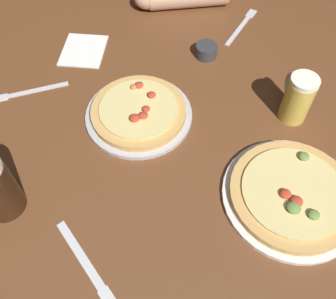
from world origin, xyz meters
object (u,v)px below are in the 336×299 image
object	(u,v)px
pizza_plate_far	(139,112)
napkin_folded	(83,50)
fork_left	(28,92)
knife_spare	(88,266)
ramekin_butter	(206,51)
beer_mug_amber	(297,97)
fork_spare	(242,26)
pizza_plate_near	(292,195)

from	to	relation	value
pizza_plate_far	napkin_folded	xyz separation A→B (m)	(-0.10, 0.30, -0.01)
pizza_plate_far	napkin_folded	size ratio (longest dim) A/B	1.90
pizza_plate_far	fork_left	bearing A→B (deg)	147.60
knife_spare	ramekin_butter	bearing A→B (deg)	49.72
beer_mug_amber	napkin_folded	world-z (taller)	beer_mug_amber
fork_spare	pizza_plate_far	bearing A→B (deg)	-146.41
napkin_folded	fork_spare	bearing A→B (deg)	-3.27
pizza_plate_far	beer_mug_amber	xyz separation A→B (m)	(0.39, -0.11, 0.05)
pizza_plate_far	fork_left	xyz separation A→B (m)	(-0.28, 0.17, -0.01)
fork_left	napkin_folded	bearing A→B (deg)	36.07
fork_spare	knife_spare	xyz separation A→B (m)	(-0.61, -0.63, 0.00)
beer_mug_amber	fork_left	size ratio (longest dim) A/B	0.63
fork_spare	beer_mug_amber	bearing A→B (deg)	-93.58
knife_spare	fork_spare	bearing A→B (deg)	45.97
ramekin_butter	fork_spare	world-z (taller)	ramekin_butter
fork_left	fork_spare	world-z (taller)	same
beer_mug_amber	knife_spare	distance (m)	0.64
fork_spare	napkin_folded	bearing A→B (deg)	176.73
ramekin_butter	knife_spare	bearing A→B (deg)	-130.28
pizza_plate_near	beer_mug_amber	world-z (taller)	beer_mug_amber
fork_spare	knife_spare	world-z (taller)	same
pizza_plate_near	beer_mug_amber	size ratio (longest dim) A/B	2.32
pizza_plate_far	fork_spare	xyz separation A→B (m)	(0.41, 0.27, -0.01)
ramekin_butter	fork_left	xyz separation A→B (m)	(-0.53, -0.00, -0.02)
beer_mug_amber	ramekin_butter	bearing A→B (deg)	115.45
napkin_folded	fork_left	xyz separation A→B (m)	(-0.18, -0.13, -0.00)
napkin_folded	fork_spare	distance (m)	0.51
napkin_folded	ramekin_butter	bearing A→B (deg)	-20.11
beer_mug_amber	pizza_plate_far	bearing A→B (deg)	164.15
ramekin_butter	pizza_plate_far	bearing A→B (deg)	-145.36
ramekin_butter	knife_spare	xyz separation A→B (m)	(-0.45, -0.53, -0.02)
pizza_plate_far	beer_mug_amber	bearing A→B (deg)	-15.85
ramekin_butter	knife_spare	world-z (taller)	ramekin_butter
pizza_plate_far	fork_left	world-z (taller)	pizza_plate_far
napkin_folded	fork_left	bearing A→B (deg)	-143.93
napkin_folded	knife_spare	distance (m)	0.67
pizza_plate_near	ramekin_butter	size ratio (longest dim) A/B	4.83
fork_left	knife_spare	bearing A→B (deg)	-81.92
pizza_plate_near	pizza_plate_far	bearing A→B (deg)	128.82
ramekin_butter	napkin_folded	world-z (taller)	ramekin_butter
beer_mug_amber	fork_left	world-z (taller)	beer_mug_amber
knife_spare	pizza_plate_far	bearing A→B (deg)	60.96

